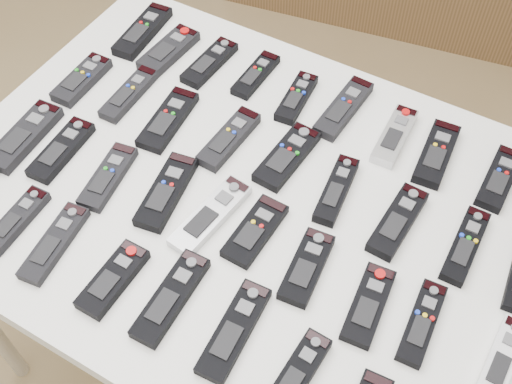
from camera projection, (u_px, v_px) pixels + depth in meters
The scene contains 35 objects.
ground at pixel (225, 366), 1.87m from camera, with size 4.00×4.00×0.00m, color olive.
table at pixel (256, 215), 1.31m from camera, with size 1.25×0.88×0.78m.
remote_0 at pixel (143, 31), 1.55m from camera, with size 0.06×0.19×0.02m, color black.
remote_1 at pixel (169, 50), 1.51m from camera, with size 0.06×0.17×0.02m, color black.
remote_2 at pixel (210, 63), 1.49m from camera, with size 0.05×0.16×0.02m, color black.
remote_3 at pixel (256, 75), 1.47m from camera, with size 0.04×0.15×0.02m, color black.
remote_4 at pixel (296, 98), 1.42m from camera, with size 0.04×0.15×0.02m, color black.
remote_5 at pixel (344, 108), 1.40m from camera, with size 0.05×0.19×0.02m, color black.
remote_6 at pixel (395, 136), 1.35m from camera, with size 0.05×0.16×0.02m, color #B7B7BC.
remote_7 at pixel (436, 154), 1.32m from camera, with size 0.06×0.17×0.02m, color black.
remote_8 at pixel (499, 179), 1.28m from camera, with size 0.05×0.16×0.02m, color black.
remote_10 at pixel (82, 80), 1.45m from camera, with size 0.05×0.16×0.02m, color black.
remote_11 at pixel (129, 94), 1.43m from camera, with size 0.05×0.17×0.02m, color black.
remote_12 at pixel (168, 120), 1.38m from camera, with size 0.06×0.18×0.02m, color black.
remote_13 at pixel (229, 139), 1.34m from camera, with size 0.05×0.17×0.02m, color black.
remote_14 at pixel (287, 156), 1.32m from camera, with size 0.06×0.17×0.02m, color black.
remote_15 at pixel (336, 190), 1.26m from camera, with size 0.04×0.17×0.02m, color black.
remote_16 at pixel (398, 221), 1.22m from camera, with size 0.05×0.17×0.02m, color black.
remote_17 at pixel (465, 246), 1.19m from camera, with size 0.04×0.17×0.02m, color black.
remote_19 at pixel (25, 136), 1.35m from camera, with size 0.06×0.19×0.02m, color black.
remote_20 at pixel (61, 150), 1.33m from camera, with size 0.05×0.17×0.02m, color black.
remote_21 at pixel (108, 177), 1.29m from camera, with size 0.05×0.16×0.02m, color black.
remote_22 at pixel (166, 192), 1.26m from camera, with size 0.06×0.18×0.02m, color black.
remote_23 at pixel (211, 216), 1.23m from camera, with size 0.05×0.19×0.02m, color #B7B7BC.
remote_24 at pixel (255, 231), 1.21m from camera, with size 0.06×0.15×0.02m, color black.
remote_25 at pixel (307, 267), 1.16m from camera, with size 0.06×0.15×0.02m, color black.
remote_26 at pixel (368, 305), 1.11m from camera, with size 0.05×0.16×0.02m, color black.
remote_27 at pixel (422, 323), 1.09m from camera, with size 0.04×0.16×0.02m, color black.
remote_28 at pixel (501, 360), 1.05m from camera, with size 0.04×0.16×0.02m, color silver.
remote_30 at pixel (17, 220), 1.22m from camera, with size 0.04×0.15×0.02m, color black.
remote_31 at pixel (55, 243), 1.19m from camera, with size 0.05×0.17×0.02m, color black.
remote_32 at pixel (113, 279), 1.14m from camera, with size 0.05×0.15×0.02m, color black.
remote_33 at pixel (171, 297), 1.12m from camera, with size 0.05×0.19×0.02m, color black.
remote_34 at pixel (234, 330), 1.09m from camera, with size 0.05×0.19×0.02m, color black.
remote_35 at pixel (296, 376), 1.04m from camera, with size 0.05×0.16×0.02m, color black.
Camera 1 is at (0.44, -0.58, 1.80)m, focal length 45.00 mm.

